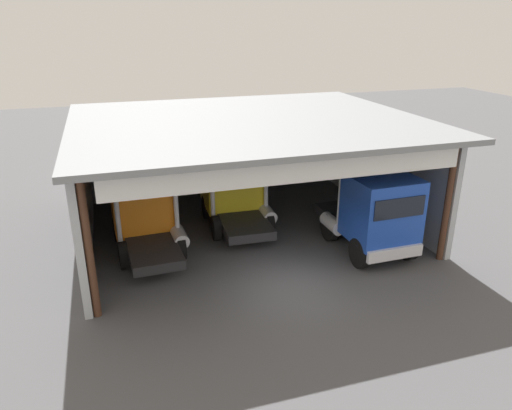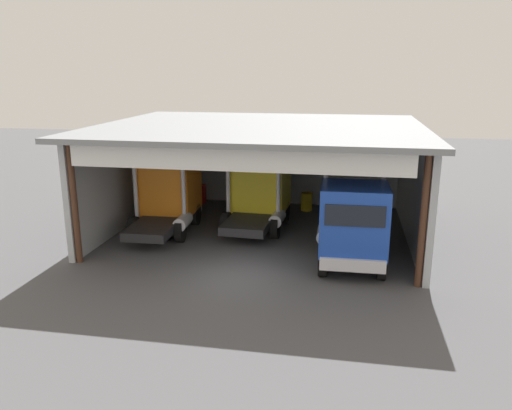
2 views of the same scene
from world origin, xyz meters
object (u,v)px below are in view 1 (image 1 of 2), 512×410
object	(u,v)px
truck_blue_yard_outside	(374,213)
oil_drum	(256,186)
tool_cart	(134,195)
truck_orange_center_left_bay	(144,203)
truck_yellow_center_bay	(234,186)

from	to	relation	value
truck_blue_yard_outside	oil_drum	xyz separation A→B (m)	(-2.24, 7.63, -1.20)
truck_blue_yard_outside	tool_cart	distance (m)	11.67
truck_orange_center_left_bay	oil_drum	size ratio (longest dim) A/B	5.61
truck_blue_yard_outside	tool_cart	size ratio (longest dim) A/B	5.04
truck_yellow_center_bay	tool_cart	size ratio (longest dim) A/B	5.13
truck_orange_center_left_bay	truck_yellow_center_bay	world-z (taller)	truck_orange_center_left_bay
truck_orange_center_left_bay	tool_cart	xyz separation A→B (m)	(-0.13, 4.76, -1.30)
tool_cart	truck_orange_center_left_bay	bearing A→B (deg)	-88.38
oil_drum	truck_blue_yard_outside	bearing A→B (deg)	-73.62
truck_yellow_center_bay	oil_drum	xyz separation A→B (m)	(1.96, 3.08, -1.22)
truck_orange_center_left_bay	truck_yellow_center_bay	distance (m)	4.12
truck_yellow_center_bay	truck_orange_center_left_bay	bearing A→B (deg)	-160.72
tool_cart	truck_blue_yard_outside	bearing A→B (deg)	-44.47
truck_yellow_center_bay	tool_cart	distance (m)	5.56
truck_yellow_center_bay	truck_blue_yard_outside	xyz separation A→B (m)	(4.20, -4.55, -0.02)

